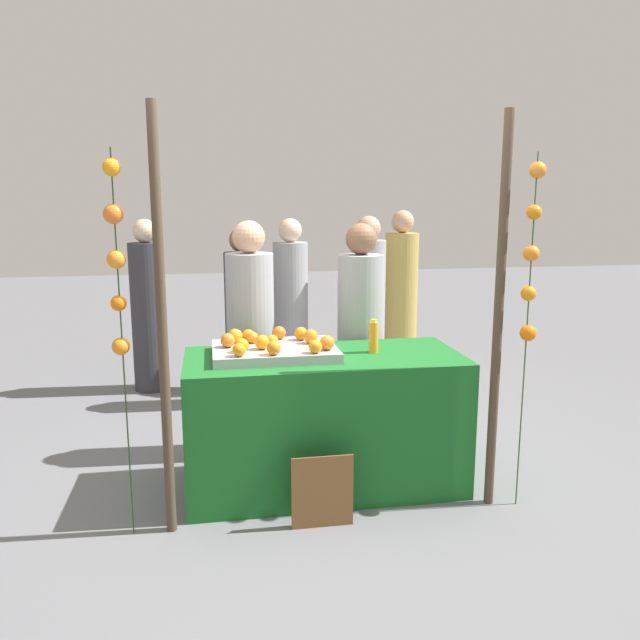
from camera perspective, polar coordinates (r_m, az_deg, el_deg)
ground_plane at (r=4.29m, az=0.36°, el=-14.54°), size 24.00×24.00×0.00m
stall_counter at (r=4.13m, az=0.36°, el=-9.08°), size 1.75×0.78×0.87m
orange_tray at (r=3.99m, az=-4.13°, el=-2.82°), size 0.77×0.55×0.06m
orange_0 at (r=4.10m, az=-7.62°, el=-1.45°), size 0.09×0.09×0.09m
orange_1 at (r=3.91m, az=-5.25°, el=-2.01°), size 0.09×0.09×0.09m
orange_2 at (r=3.80m, az=-0.43°, el=-2.41°), size 0.08×0.08×0.08m
orange_3 at (r=4.18m, az=-3.70°, el=-1.15°), size 0.09×0.09×0.09m
orange_4 at (r=4.05m, az=-0.83°, el=-1.50°), size 0.09×0.09×0.09m
orange_5 at (r=4.08m, az=-6.12°, el=-1.58°), size 0.07×0.07×0.07m
orange_6 at (r=3.85m, az=-7.07°, el=-2.28°), size 0.09×0.09×0.09m
orange_7 at (r=3.77m, az=-4.20°, el=-2.53°), size 0.09×0.09×0.09m
orange_8 at (r=4.18m, az=-7.72°, el=-1.31°), size 0.08×0.08×0.08m
orange_9 at (r=3.98m, az=-4.31°, el=-1.88°), size 0.07×0.07×0.07m
orange_10 at (r=4.14m, az=-6.48°, el=-1.38°), size 0.08×0.08×0.08m
orange_11 at (r=4.15m, az=-1.73°, el=-1.23°), size 0.09×0.09×0.09m
orange_12 at (r=3.75m, az=-7.32°, el=-2.69°), size 0.08×0.08×0.08m
orange_13 at (r=3.99m, az=-8.33°, el=-1.82°), size 0.09×0.09×0.09m
orange_14 at (r=3.88m, az=0.61°, el=-2.07°), size 0.09×0.09×0.09m
juice_bottle at (r=4.07m, az=4.86°, el=-1.52°), size 0.06×0.06×0.22m
chalkboard_sign at (r=3.71m, az=0.20°, el=-15.29°), size 0.36×0.03×0.44m
vendor_left at (r=4.58m, az=-6.25°, el=-2.46°), size 0.34×0.34×1.70m
vendor_right at (r=4.67m, az=3.64°, el=-2.29°), size 0.34×0.34×1.67m
crowd_person_0 at (r=6.09m, az=4.30°, el=0.87°), size 0.34×0.34×1.68m
crowd_person_1 at (r=6.09m, az=-2.66°, el=0.80°), size 0.33×0.33×1.66m
crowd_person_2 at (r=5.70m, az=-6.95°, el=-0.30°), size 0.32×0.32×1.59m
crowd_person_3 at (r=6.29m, az=-15.21°, el=0.72°), size 0.33×0.33×1.65m
crowd_person_4 at (r=6.69m, az=7.30°, el=1.90°), size 0.35×0.35×1.72m
canopy_post_left at (r=3.46m, az=-14.06°, el=-0.74°), size 0.06×0.06×2.33m
canopy_post_right at (r=3.82m, az=15.80°, el=0.27°), size 0.06×0.06×2.33m
garland_strand_left at (r=3.43m, az=-17.93°, el=5.34°), size 0.10×0.11×2.10m
garland_strand_right at (r=3.81m, az=18.57°, el=5.36°), size 0.10×0.11×2.10m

